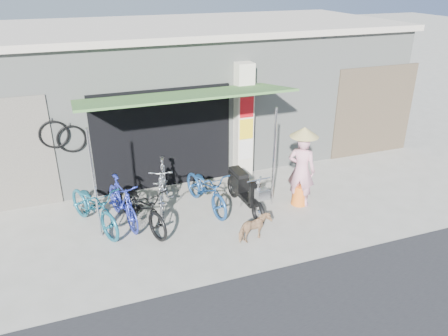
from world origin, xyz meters
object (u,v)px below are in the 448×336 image
object	(u,v)px
bike_blue	(122,201)
bike_silver	(163,184)
bike_teal	(94,207)
bike_black	(142,207)
moped	(244,190)
street_dog	(255,228)
bike_navy	(206,189)
nun	(302,168)

from	to	relation	value
bike_blue	bike_silver	bearing A→B (deg)	11.93
bike_teal	bike_black	distance (m)	0.99
moped	street_dog	bearing A→B (deg)	-106.01
bike_blue	moped	distance (m)	2.70
bike_silver	street_dog	xyz separation A→B (m)	(1.40, -2.06, -0.26)
bike_silver	bike_navy	world-z (taller)	bike_silver
moped	nun	distance (m)	1.40
bike_black	bike_silver	bearing A→B (deg)	31.29
street_dog	moped	size ratio (longest dim) A/B	0.37
bike_blue	bike_teal	bearing A→B (deg)	170.75
bike_navy	nun	bearing A→B (deg)	-25.81
bike_black	bike_silver	size ratio (longest dim) A/B	1.04
bike_teal	bike_navy	bearing A→B (deg)	-22.56
bike_teal	moped	xyz separation A→B (m)	(3.27, -0.32, -0.03)
nun	bike_navy	bearing A→B (deg)	27.63
bike_teal	bike_blue	distance (m)	0.59
bike_blue	nun	distance (m)	4.05
bike_teal	bike_black	bearing A→B (deg)	-41.45
bike_blue	bike_silver	world-z (taller)	bike_silver
bike_silver	nun	distance (m)	3.20
bike_teal	bike_blue	bearing A→B (deg)	-20.05
bike_black	moped	bearing A→B (deg)	-20.05
bike_silver	bike_teal	bearing A→B (deg)	-147.88
bike_teal	street_dog	xyz separation A→B (m)	(2.97, -1.60, -0.23)
bike_silver	nun	size ratio (longest dim) A/B	0.97
bike_silver	bike_navy	distance (m)	1.01
bike_navy	moped	bearing A→B (deg)	-33.50
bike_black	bike_silver	xyz separation A→B (m)	(0.63, 0.78, 0.05)
bike_black	bike_silver	distance (m)	1.00
bike_teal	bike_navy	world-z (taller)	bike_teal
bike_blue	street_dog	distance (m)	2.89
bike_black	bike_navy	bearing A→B (deg)	-7.76
bike_navy	street_dog	world-z (taller)	bike_navy
moped	bike_navy	bearing A→B (deg)	154.40
bike_navy	nun	xyz separation A→B (m)	(2.10, -0.57, 0.45)
street_dog	moped	world-z (taller)	moped
street_dog	nun	world-z (taller)	nun
bike_silver	bike_blue	bearing A→B (deg)	-140.34
bike_teal	moped	distance (m)	3.28
bike_navy	bike_silver	bearing A→B (deg)	142.70
bike_black	moped	world-z (taller)	moped
bike_teal	nun	distance (m)	4.63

